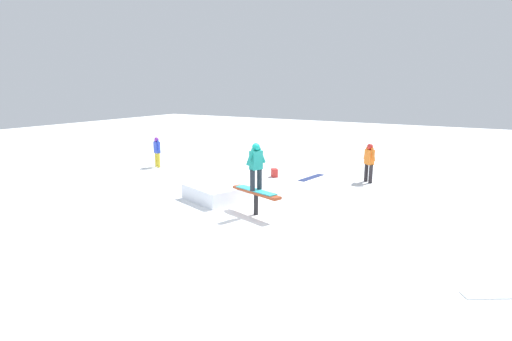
{
  "coord_description": "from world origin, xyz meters",
  "views": [
    {
      "loc": [
        5.6,
        -9.57,
        3.7
      ],
      "look_at": [
        0.0,
        0.0,
        1.31
      ],
      "focal_mm": 28.0,
      "sensor_mm": 36.0,
      "label": 1
    }
  ],
  "objects_px": {
    "rail_feature": "(256,195)",
    "loose_snowboard_navy": "(311,178)",
    "bystander_orange": "(369,161)",
    "bystander_blue": "(157,150)",
    "backpack_on_snow": "(274,173)",
    "loose_snowboard_white": "(498,295)",
    "main_rider_on_rail": "(256,167)"
  },
  "relations": [
    {
      "from": "rail_feature",
      "to": "loose_snowboard_navy",
      "type": "distance_m",
      "value": 5.22
    },
    {
      "from": "loose_snowboard_navy",
      "to": "bystander_orange",
      "type": "bearing_deg",
      "value": -69.83
    },
    {
      "from": "bystander_blue",
      "to": "backpack_on_snow",
      "type": "relative_size",
      "value": 4.05
    },
    {
      "from": "loose_snowboard_navy",
      "to": "bystander_blue",
      "type": "bearing_deg",
      "value": 111.99
    },
    {
      "from": "loose_snowboard_white",
      "to": "main_rider_on_rail",
      "type": "bearing_deg",
      "value": 131.45
    },
    {
      "from": "backpack_on_snow",
      "to": "rail_feature",
      "type": "bearing_deg",
      "value": 158.95
    },
    {
      "from": "main_rider_on_rail",
      "to": "loose_snowboard_navy",
      "type": "distance_m",
      "value": 5.37
    },
    {
      "from": "rail_feature",
      "to": "bystander_blue",
      "type": "height_order",
      "value": "bystander_blue"
    },
    {
      "from": "rail_feature",
      "to": "loose_snowboard_navy",
      "type": "relative_size",
      "value": 1.2
    },
    {
      "from": "bystander_orange",
      "to": "backpack_on_snow",
      "type": "xyz_separation_m",
      "value": [
        -3.56,
        -1.02,
        -0.68
      ]
    },
    {
      "from": "bystander_blue",
      "to": "loose_snowboard_navy",
      "type": "bearing_deg",
      "value": 34.42
    },
    {
      "from": "bystander_blue",
      "to": "main_rider_on_rail",
      "type": "bearing_deg",
      "value": -4.34
    },
    {
      "from": "backpack_on_snow",
      "to": "main_rider_on_rail",
      "type": "bearing_deg",
      "value": 158.95
    },
    {
      "from": "main_rider_on_rail",
      "to": "bystander_blue",
      "type": "relative_size",
      "value": 1.07
    },
    {
      "from": "loose_snowboard_white",
      "to": "loose_snowboard_navy",
      "type": "distance_m",
      "value": 9.48
    },
    {
      "from": "loose_snowboard_white",
      "to": "bystander_blue",
      "type": "bearing_deg",
      "value": 125.63
    },
    {
      "from": "rail_feature",
      "to": "loose_snowboard_white",
      "type": "xyz_separation_m",
      "value": [
        6.06,
        -1.74,
        -0.58
      ]
    },
    {
      "from": "main_rider_on_rail",
      "to": "loose_snowboard_white",
      "type": "bearing_deg",
      "value": 0.73
    },
    {
      "from": "bystander_orange",
      "to": "loose_snowboard_navy",
      "type": "height_order",
      "value": "bystander_orange"
    },
    {
      "from": "main_rider_on_rail",
      "to": "bystander_blue",
      "type": "distance_m",
      "value": 8.23
    },
    {
      "from": "rail_feature",
      "to": "loose_snowboard_white",
      "type": "height_order",
      "value": "rail_feature"
    },
    {
      "from": "rail_feature",
      "to": "backpack_on_snow",
      "type": "xyz_separation_m",
      "value": [
        -1.8,
        4.57,
        -0.42
      ]
    },
    {
      "from": "bystander_orange",
      "to": "loose_snowboard_navy",
      "type": "distance_m",
      "value": 2.37
    },
    {
      "from": "loose_snowboard_navy",
      "to": "loose_snowboard_white",
      "type": "bearing_deg",
      "value": -127.32
    },
    {
      "from": "bystander_blue",
      "to": "loose_snowboard_white",
      "type": "xyz_separation_m",
      "value": [
        13.42,
        -5.38,
        -0.76
      ]
    },
    {
      "from": "loose_snowboard_white",
      "to": "loose_snowboard_navy",
      "type": "bearing_deg",
      "value": 100.63
    },
    {
      "from": "loose_snowboard_navy",
      "to": "rail_feature",
      "type": "bearing_deg",
      "value": -165.84
    },
    {
      "from": "bystander_blue",
      "to": "loose_snowboard_navy",
      "type": "distance_m",
      "value": 7.15
    },
    {
      "from": "main_rider_on_rail",
      "to": "bystander_orange",
      "type": "height_order",
      "value": "main_rider_on_rail"
    },
    {
      "from": "main_rider_on_rail",
      "to": "loose_snowboard_white",
      "type": "distance_m",
      "value": 6.46
    },
    {
      "from": "bystander_blue",
      "to": "rail_feature",
      "type": "bearing_deg",
      "value": -4.34
    },
    {
      "from": "loose_snowboard_navy",
      "to": "backpack_on_snow",
      "type": "relative_size",
      "value": 4.52
    }
  ]
}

